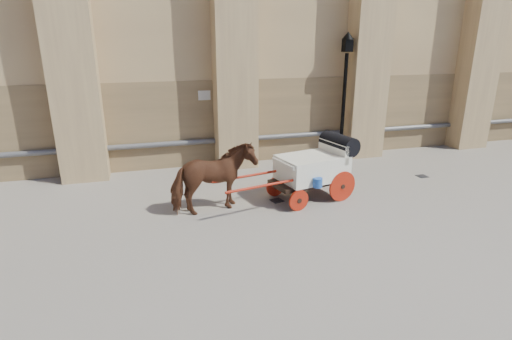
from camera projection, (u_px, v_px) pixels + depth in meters
name	position (u px, v px, depth m)	size (l,w,h in m)	color
ground	(300.00, 199.00, 11.33)	(90.00, 90.00, 0.00)	#6E675C
horse	(213.00, 179.00, 10.22)	(0.98, 2.15, 1.82)	brown
carriage	(316.00, 165.00, 11.19)	(4.15, 1.87, 1.76)	black
street_lamp	(344.00, 94.00, 14.43)	(0.43, 0.43, 4.58)	black
drain_grate_near	(277.00, 201.00, 11.20)	(0.32, 0.32, 0.01)	black
drain_grate_far	(422.00, 176.00, 13.21)	(0.32, 0.32, 0.01)	black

